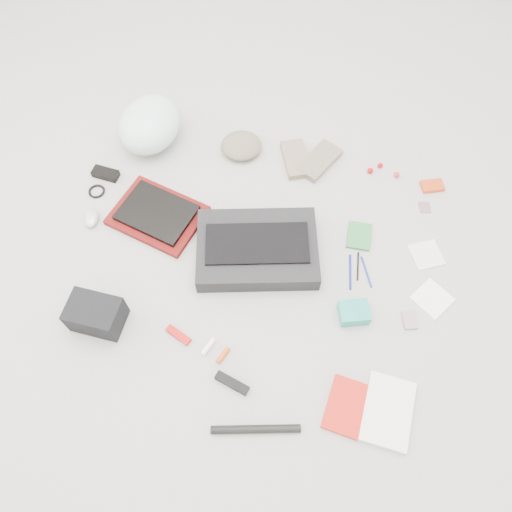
% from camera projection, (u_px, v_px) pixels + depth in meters
% --- Properties ---
extents(ground_plane, '(4.00, 4.00, 0.00)m').
position_uv_depth(ground_plane, '(256.00, 262.00, 2.00)').
color(ground_plane, gray).
extents(messenger_bag, '(0.54, 0.44, 0.08)m').
position_uv_depth(messenger_bag, '(257.00, 249.00, 1.99)').
color(messenger_bag, black).
rests_on(messenger_bag, ground_plane).
extents(bag_flap, '(0.43, 0.27, 0.01)m').
position_uv_depth(bag_flap, '(257.00, 243.00, 1.95)').
color(bag_flap, black).
rests_on(bag_flap, messenger_bag).
extents(laptop_sleeve, '(0.42, 0.36, 0.03)m').
position_uv_depth(laptop_sleeve, '(158.00, 216.00, 2.09)').
color(laptop_sleeve, '#5B0D0C').
rests_on(laptop_sleeve, ground_plane).
extents(laptop, '(0.34, 0.28, 0.02)m').
position_uv_depth(laptop, '(157.00, 213.00, 2.07)').
color(laptop, black).
rests_on(laptop, laptop_sleeve).
extents(bike_helmet, '(0.30, 0.36, 0.20)m').
position_uv_depth(bike_helmet, '(150.00, 125.00, 2.23)').
color(bike_helmet, white).
rests_on(bike_helmet, ground_plane).
extents(beanie, '(0.23, 0.22, 0.06)m').
position_uv_depth(beanie, '(241.00, 146.00, 2.25)').
color(beanie, '#6C624E').
rests_on(beanie, ground_plane).
extents(mitten_left, '(0.17, 0.23, 0.03)m').
position_uv_depth(mitten_left, '(296.00, 159.00, 2.24)').
color(mitten_left, '#7B6958').
rests_on(mitten_left, ground_plane).
extents(mitten_right, '(0.20, 0.24, 0.03)m').
position_uv_depth(mitten_right, '(319.00, 161.00, 2.23)').
color(mitten_right, '#6F6354').
rests_on(mitten_right, ground_plane).
extents(power_brick, '(0.12, 0.06, 0.03)m').
position_uv_depth(power_brick, '(106.00, 174.00, 2.20)').
color(power_brick, black).
rests_on(power_brick, ground_plane).
extents(cable_coil, '(0.10, 0.10, 0.01)m').
position_uv_depth(cable_coil, '(97.00, 191.00, 2.16)').
color(cable_coil, black).
rests_on(cable_coil, ground_plane).
extents(mouse, '(0.08, 0.11, 0.04)m').
position_uv_depth(mouse, '(91.00, 218.00, 2.08)').
color(mouse, '#A9A8B3').
rests_on(mouse, ground_plane).
extents(camera_bag, '(0.19, 0.14, 0.12)m').
position_uv_depth(camera_bag, '(96.00, 314.00, 1.83)').
color(camera_bag, black).
rests_on(camera_bag, ground_plane).
extents(multitool, '(0.11, 0.07, 0.02)m').
position_uv_depth(multitool, '(178.00, 335.00, 1.85)').
color(multitool, '#9E0D07').
rests_on(multitool, ground_plane).
extents(toiletry_tube_white, '(0.04, 0.07, 0.02)m').
position_uv_depth(toiletry_tube_white, '(208.00, 347.00, 1.82)').
color(toiletry_tube_white, white).
rests_on(toiletry_tube_white, ground_plane).
extents(toiletry_tube_orange, '(0.04, 0.07, 0.02)m').
position_uv_depth(toiletry_tube_orange, '(223.00, 355.00, 1.81)').
color(toiletry_tube_orange, '#CA3F0E').
rests_on(toiletry_tube_orange, ground_plane).
extents(u_lock, '(0.13, 0.07, 0.03)m').
position_uv_depth(u_lock, '(232.00, 383.00, 1.75)').
color(u_lock, black).
rests_on(u_lock, ground_plane).
extents(bike_pump, '(0.30, 0.10, 0.03)m').
position_uv_depth(bike_pump, '(256.00, 429.00, 1.68)').
color(bike_pump, black).
rests_on(bike_pump, ground_plane).
extents(book_red, '(0.15, 0.21, 0.02)m').
position_uv_depth(book_red, '(346.00, 406.00, 1.72)').
color(book_red, red).
rests_on(book_red, ground_plane).
extents(book_white, '(0.18, 0.25, 0.03)m').
position_uv_depth(book_white, '(388.00, 411.00, 1.71)').
color(book_white, silver).
rests_on(book_white, ground_plane).
extents(notepad, '(0.10, 0.13, 0.01)m').
position_uv_depth(notepad, '(359.00, 236.00, 2.05)').
color(notepad, '#2B6D35').
rests_on(notepad, ground_plane).
extents(pen_blue, '(0.03, 0.15, 0.01)m').
position_uv_depth(pen_blue, '(350.00, 272.00, 1.98)').
color(pen_blue, navy).
rests_on(pen_blue, ground_plane).
extents(pen_black, '(0.02, 0.13, 0.01)m').
position_uv_depth(pen_black, '(358.00, 266.00, 1.99)').
color(pen_black, black).
rests_on(pen_black, ground_plane).
extents(pen_navy, '(0.06, 0.13, 0.01)m').
position_uv_depth(pen_navy, '(366.00, 272.00, 1.98)').
color(pen_navy, navy).
rests_on(pen_navy, ground_plane).
extents(accordion_wallet, '(0.13, 0.12, 0.05)m').
position_uv_depth(accordion_wallet, '(354.00, 313.00, 1.87)').
color(accordion_wallet, teal).
rests_on(accordion_wallet, ground_plane).
extents(card_deck, '(0.07, 0.08, 0.01)m').
position_uv_depth(card_deck, '(409.00, 320.00, 1.87)').
color(card_deck, '#A27F8F').
rests_on(card_deck, ground_plane).
extents(napkin_top, '(0.16, 0.16, 0.01)m').
position_uv_depth(napkin_top, '(426.00, 255.00, 2.01)').
color(napkin_top, silver).
rests_on(napkin_top, ground_plane).
extents(napkin_bottom, '(0.18, 0.18, 0.01)m').
position_uv_depth(napkin_bottom, '(432.00, 299.00, 1.92)').
color(napkin_bottom, white).
rests_on(napkin_bottom, ground_plane).
extents(lollipop_a, '(0.03, 0.03, 0.03)m').
position_uv_depth(lollipop_a, '(370.00, 171.00, 2.21)').
color(lollipop_a, '#BB0100').
rests_on(lollipop_a, ground_plane).
extents(lollipop_b, '(0.02, 0.02, 0.02)m').
position_uv_depth(lollipop_b, '(380.00, 165.00, 2.22)').
color(lollipop_b, '#AD000D').
rests_on(lollipop_b, ground_plane).
extents(lollipop_c, '(0.03, 0.03, 0.03)m').
position_uv_depth(lollipop_c, '(397.00, 175.00, 2.20)').
color(lollipop_c, red).
rests_on(lollipop_c, ground_plane).
extents(altoids_tin, '(0.11, 0.09, 0.02)m').
position_uv_depth(altoids_tin, '(432.00, 186.00, 2.17)').
color(altoids_tin, '#BE3B18').
rests_on(altoids_tin, ground_plane).
extents(stamp_sheet, '(0.06, 0.07, 0.00)m').
position_uv_depth(stamp_sheet, '(425.00, 207.00, 2.13)').
color(stamp_sheet, '#7F586A').
rests_on(stamp_sheet, ground_plane).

